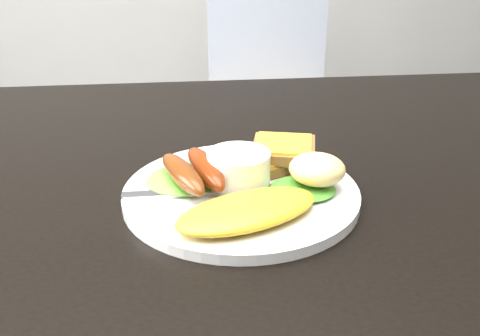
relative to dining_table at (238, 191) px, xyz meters
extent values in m
cube|color=black|center=(0.00, 0.00, 0.00)|extent=(1.20, 0.80, 0.04)
cube|color=tan|center=(0.25, 1.18, -0.28)|extent=(0.43, 0.43, 0.05)
imported|color=navy|center=(0.13, 0.74, -0.07)|extent=(0.51, 0.36, 1.32)
cylinder|color=white|center=(0.00, -0.06, 0.03)|extent=(0.25, 0.25, 0.01)
ellipsoid|color=#59A320|center=(-0.06, -0.03, 0.04)|extent=(0.11, 0.11, 0.01)
ellipsoid|color=#469831|center=(0.06, -0.07, 0.04)|extent=(0.08, 0.08, 0.01)
ellipsoid|color=#FFEE3A|center=(0.00, -0.12, 0.04)|extent=(0.16, 0.12, 0.02)
ellipsoid|color=#602B0D|center=(-0.06, -0.06, 0.05)|extent=(0.06, 0.10, 0.03)
ellipsoid|color=#6D1F03|center=(-0.04, -0.05, 0.05)|extent=(0.05, 0.11, 0.03)
cylinder|color=white|center=(0.00, -0.05, 0.05)|extent=(0.08, 0.08, 0.04)
cube|color=olive|center=(0.03, -0.01, 0.04)|extent=(0.09, 0.09, 0.01)
cube|color=brown|center=(0.05, 0.00, 0.05)|extent=(0.09, 0.09, 0.01)
ellipsoid|color=#F4F2AE|center=(0.08, -0.07, 0.06)|extent=(0.08, 0.07, 0.03)
cube|color=#ADAFB7|center=(-0.05, -0.06, 0.03)|extent=(0.16, 0.01, 0.00)
camera|label=1|loc=(-0.06, -0.59, 0.30)|focal=42.00mm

